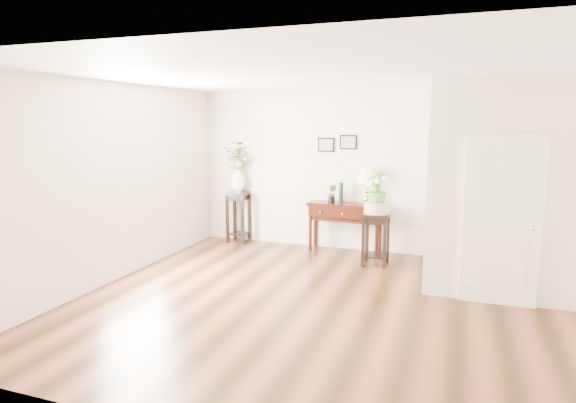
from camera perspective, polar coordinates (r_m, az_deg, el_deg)
The scene contains 20 objects.
floor at distance 6.14m, azimuth 3.49°, elevation -12.07°, with size 6.00×5.50×0.02m, color brown.
ceiling at distance 5.74m, azimuth 3.78°, elevation 14.90°, with size 6.00×5.50×0.02m, color white.
wall_back at distance 8.44m, azimuth 8.79°, elevation 3.54°, with size 6.00×0.02×2.80m, color silver.
wall_front at distance 3.28m, azimuth -9.80°, elevation -5.77°, with size 6.00×0.02×2.80m, color silver.
wall_left at distance 7.20m, azimuth -20.00°, elevation 2.08°, with size 0.02×5.50×2.80m, color silver.
partition at distance 7.34m, azimuth 23.61°, elevation 1.99°, with size 1.80×1.95×2.80m, color silver.
door at distance 6.41m, azimuth 23.99°, elevation -2.19°, with size 0.90×0.05×2.10m, color white.
art_print_left at distance 8.53m, azimuth 4.52°, elevation 6.72°, with size 0.30×0.02×0.25m, color black.
art_print_right at distance 8.43m, azimuth 7.17°, elevation 6.98°, with size 0.30×0.02×0.25m, color black.
wall_ornament at distance 7.41m, azimuth 16.57°, elevation 7.50°, with size 0.51×0.51×0.07m, color #D8B051.
console_table at distance 8.47m, azimuth 6.75°, elevation -3.05°, with size 1.29×0.43×0.86m, color black.
table_lamp at distance 8.26m, azimuth 9.39°, elevation 2.05°, with size 0.36×0.36×0.63m, color #DEC14F.
green_vase at distance 8.38m, azimuth 6.29°, elevation 0.98°, with size 0.07×0.07×0.36m, color black.
potted_plant at distance 8.42m, azimuth 5.19°, elevation 0.90°, with size 0.16×0.13×0.30m, color #468031.
plant_stand_a at distance 9.12m, azimuth -5.88°, elevation -1.84°, with size 0.37×0.37×0.95m, color black.
porcelain_vase at distance 9.01m, azimuth -5.96°, elevation 2.54°, with size 0.28×0.28×0.48m, color silver, non-canonical shape.
lily_arrangement at distance 8.97m, azimuth -6.01°, elevation 5.32°, with size 0.47×0.41×0.52m, color #468031.
plant_stand_b at distance 7.75m, azimuth 10.36°, elevation -4.40°, with size 0.39×0.39×0.83m, color black.
ceramic_bowl at distance 7.65m, azimuth 10.47°, elevation -0.78°, with size 0.39×0.39×0.18m, color #C4B48D.
narcissus at distance 7.60m, azimuth 10.54°, elevation 1.50°, with size 0.30×0.30×0.53m, color #468031.
Camera 1 is at (1.57, -5.50, 2.25)m, focal length 30.00 mm.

